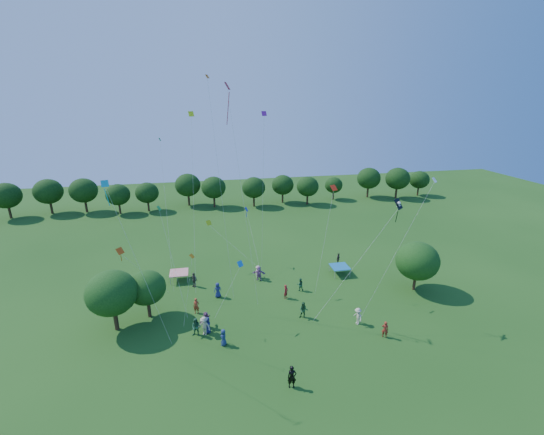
{
  "coord_description": "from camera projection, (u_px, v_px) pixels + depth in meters",
  "views": [
    {
      "loc": [
        -6.2,
        -16.87,
        21.56
      ],
      "look_at": [
        0.0,
        14.0,
        11.0
      ],
      "focal_mm": 24.0,
      "sensor_mm": 36.0,
      "label": 1
    }
  ],
  "objects": [
    {
      "name": "near_tree_west",
      "position": [
        112.0,
        293.0,
        34.08
      ],
      "size": [
        4.74,
        4.74,
        6.14
      ],
      "color": "#422B19",
      "rests_on": "ground"
    },
    {
      "name": "near_tree_north",
      "position": [
        146.0,
        288.0,
        36.34
      ],
      "size": [
        3.84,
        3.84,
        5.07
      ],
      "color": "#422B19",
      "rests_on": "ground"
    },
    {
      "name": "near_tree_east",
      "position": [
        417.0,
        261.0,
        41.45
      ],
      "size": [
        4.86,
        4.86,
        5.87
      ],
      "color": "#422B19",
      "rests_on": "ground"
    },
    {
      "name": "treeline",
      "position": [
        223.0,
        187.0,
        73.59
      ],
      "size": [
        88.01,
        8.77,
        6.77
      ],
      "color": "#422B19",
      "rests_on": "ground"
    },
    {
      "name": "tent_red_stripe",
      "position": [
        179.0,
        273.0,
        44.41
      ],
      "size": [
        2.2,
        2.2,
        1.1
      ],
      "color": "red",
      "rests_on": "ground"
    },
    {
      "name": "tent_blue",
      "position": [
        340.0,
        267.0,
        45.96
      ],
      "size": [
        2.2,
        2.2,
        1.1
      ],
      "color": "#17639B",
      "rests_on": "ground"
    },
    {
      "name": "man_in_black",
      "position": [
        292.0,
        377.0,
        28.04
      ],
      "size": [
        0.74,
        0.5,
        1.91
      ],
      "primitive_type": "imported",
      "rotation": [
        0.0,
        0.0,
        -0.06
      ],
      "color": "black",
      "rests_on": "ground"
    },
    {
      "name": "crowd_person_0",
      "position": [
        223.0,
        337.0,
        32.86
      ],
      "size": [
        0.71,
        0.9,
        1.62
      ],
      "primitive_type": "imported",
      "rotation": [
        0.0,
        0.0,
        4.32
      ],
      "color": "navy",
      "rests_on": "ground"
    },
    {
      "name": "crowd_person_1",
      "position": [
        385.0,
        329.0,
        33.96
      ],
      "size": [
        0.74,
        0.66,
        1.68
      ],
      "primitive_type": "imported",
      "rotation": [
        0.0,
        0.0,
        2.62
      ],
      "color": "maroon",
      "rests_on": "ground"
    },
    {
      "name": "crowd_person_2",
      "position": [
        196.0,
        327.0,
        34.12
      ],
      "size": [
        1.03,
        0.78,
        1.85
      ],
      "primitive_type": "imported",
      "rotation": [
        0.0,
        0.0,
        5.93
      ],
      "color": "#285E3C",
      "rests_on": "ground"
    },
    {
      "name": "crowd_person_3",
      "position": [
        258.0,
        272.0,
        45.11
      ],
      "size": [
        1.05,
        1.14,
        1.64
      ],
      "primitive_type": "imported",
      "rotation": [
        0.0,
        0.0,
        0.9
      ],
      "color": "#C1AB9A",
      "rests_on": "ground"
    },
    {
      "name": "crowd_person_4",
      "position": [
        194.0,
        280.0,
        43.01
      ],
      "size": [
        1.07,
        1.1,
        1.8
      ],
      "primitive_type": "imported",
      "rotation": [
        0.0,
        0.0,
        5.45
      ],
      "color": "#48423A",
      "rests_on": "ground"
    },
    {
      "name": "crowd_person_5",
      "position": [
        259.0,
        273.0,
        44.55
      ],
      "size": [
        1.77,
        1.13,
        1.79
      ],
      "primitive_type": "imported",
      "rotation": [
        0.0,
        0.0,
        5.93
      ],
      "color": "#8F5491",
      "rests_on": "ground"
    },
    {
      "name": "crowd_person_6",
      "position": [
        208.0,
        325.0,
        34.62
      ],
      "size": [
        0.45,
        0.81,
        1.63
      ],
      "primitive_type": "imported",
      "rotation": [
        0.0,
        0.0,
        1.55
      ],
      "color": "navy",
      "rests_on": "ground"
    },
    {
      "name": "crowd_person_7",
      "position": [
        286.0,
        292.0,
        40.52
      ],
      "size": [
        0.71,
        0.72,
        1.65
      ],
      "primitive_type": "imported",
      "rotation": [
        0.0,
        0.0,
        0.8
      ],
      "color": "maroon",
      "rests_on": "ground"
    },
    {
      "name": "crowd_person_8",
      "position": [
        300.0,
        284.0,
        42.17
      ],
      "size": [
        0.78,
        0.43,
        1.56
      ],
      "primitive_type": "imported",
      "rotation": [
        0.0,
        0.0,
        3.12
      ],
      "color": "#245433",
      "rests_on": "ground"
    },
    {
      "name": "crowd_person_9",
      "position": [
        358.0,
        316.0,
        35.92
      ],
      "size": [
        0.75,
        1.23,
        1.76
      ],
      "primitive_type": "imported",
      "rotation": [
        0.0,
        0.0,
        4.93
      ],
      "color": "#BEB398",
      "rests_on": "ground"
    },
    {
      "name": "crowd_person_10",
      "position": [
        338.0,
        259.0,
        48.73
      ],
      "size": [
        0.95,
        0.99,
        1.62
      ],
      "primitive_type": "imported",
      "rotation": [
        0.0,
        0.0,
        0.84
      ],
      "color": "#3F3A32",
      "rests_on": "ground"
    },
    {
      "name": "crowd_person_11",
      "position": [
        206.0,
        320.0,
        35.37
      ],
      "size": [
        1.39,
        1.61,
        1.7
      ],
      "primitive_type": "imported",
      "rotation": [
        0.0,
        0.0,
        4.08
      ],
      "color": "#8A5073",
      "rests_on": "ground"
    },
    {
      "name": "crowd_person_12",
      "position": [
        218.0,
        290.0,
        40.73
      ],
      "size": [
        0.95,
        0.64,
        1.76
      ],
      "primitive_type": "imported",
      "rotation": [
        0.0,
        0.0,
        3.34
      ],
      "color": "navy",
      "rests_on": "ground"
    },
    {
      "name": "crowd_person_13",
      "position": [
        196.0,
        306.0,
        37.7
      ],
      "size": [
        0.69,
        0.5,
        1.71
      ],
      "primitive_type": "imported",
      "rotation": [
        0.0,
        0.0,
        6.13
      ],
      "color": "#9F361C",
      "rests_on": "ground"
    },
    {
      "name": "crowd_person_14",
      "position": [
        304.0,
        310.0,
        36.87
      ],
      "size": [
        0.99,
        0.76,
        1.79
      ],
      "primitive_type": "imported",
      "rotation": [
        0.0,
        0.0,
        -0.37
      ],
      "color": "#235229",
      "rests_on": "ground"
    },
    {
      "name": "crowd_person_15",
      "position": [
        204.0,
        326.0,
        34.26
      ],
      "size": [
        1.36,
        1.12,
        1.91
      ],
      "primitive_type": "imported",
      "rotation": [
        0.0,
        0.0,
        5.75
      ],
      "color": "#A8A386",
      "rests_on": "ground"
    },
    {
      "name": "pirate_kite",
      "position": [
        396.0,
        207.0,
        33.75
      ],
      "size": [
        8.78,
        1.73,
        11.16
      ],
      "color": "black"
    },
    {
      "name": "red_high_kite",
      "position": [
        233.0,
        127.0,
        33.62
      ],
      "size": [
        2.4,
        3.36,
        21.45
      ],
      "color": "red"
    },
    {
      "name": "small_kite_0",
      "position": [
        331.0,
        203.0,
        37.97
      ],
      "size": [
        2.62,
        2.19,
        11.44
      ],
      "color": "red"
    },
    {
      "name": "small_kite_1",
      "position": [
        218.0,
        163.0,
        34.81
      ],
      "size": [
        1.69,
        2.08,
        22.1
      ],
      "color": "orange"
    },
    {
      "name": "small_kite_2",
      "position": [
        192.0,
        155.0,
        39.74
      ],
      "size": [
        1.05,
        6.9,
        18.67
      ],
      "color": "#D8EF15"
    },
    {
      "name": "small_kite_3",
      "position": [
        164.0,
        190.0,
        40.28
      ],
      "size": [
        0.64,
        6.33,
        15.82
      ],
      "color": "#198C2A"
    },
    {
      "name": "small_kite_4",
      "position": [
        237.0,
        270.0,
        34.36
      ],
      "size": [
        3.0,
        0.97,
        5.46
      ],
      "color": "blue"
    },
    {
      "name": "small_kite_5",
      "position": [
        263.0,
        156.0,
        40.43
      ],
      "size": [
        0.63,
        0.79,
        18.72
      ],
      "color": "#8E178E"
    },
    {
      "name": "small_kite_6",
      "position": [
        414.0,
        219.0,
        30.99
      ],
      "size": [
        5.04,
        1.82,
        13.91
      ],
      "color": "white"
    },
    {
      "name": "small_kite_7",
      "position": [
        122.0,
        227.0,
        26.19
      ],
      "size": [
        3.37,
        1.65,
        14.81
      ],
      "color": "#0B9AB1"
    },
    {
      "name": "small_kite_8",
      "position": [
        124.0,
        255.0,
        36.74
      ],
      "size": [
        4.63,
        0.88,
        5.77
      ],
      "color": "#DC490C"
    },
    {
      "name": "small_kite_9",
      "position": [
        190.0,
        272.0,
        30.61
      ],
      "size": [
        1.54,
        1.96,
        7.94
      ],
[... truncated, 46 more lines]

